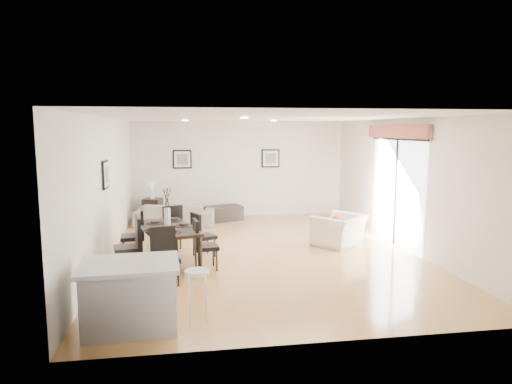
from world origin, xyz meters
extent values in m
plane|color=tan|center=(0.00, 0.00, 0.00)|extent=(8.00, 8.00, 0.00)
cube|color=white|center=(0.00, 4.00, 1.35)|extent=(6.00, 0.04, 2.70)
cube|color=white|center=(0.00, -4.00, 1.35)|extent=(6.00, 0.04, 2.70)
cube|color=white|center=(-3.00, 0.00, 1.35)|extent=(0.04, 8.00, 2.70)
cube|color=white|center=(3.00, 0.00, 1.35)|extent=(0.04, 8.00, 2.70)
cube|color=white|center=(0.00, 0.00, 2.70)|extent=(6.00, 8.00, 0.02)
imported|color=gray|center=(-1.81, 2.90, 0.29)|extent=(2.09, 1.06, 0.58)
imported|color=silver|center=(1.71, 0.32, 0.33)|extent=(1.34, 1.32, 0.65)
imported|color=#3A5625|center=(5.73, 1.10, 0.35)|extent=(0.49, 0.49, 0.70)
cube|color=black|center=(-1.86, -0.54, 0.68)|extent=(1.27, 1.86, 0.06)
cylinder|color=black|center=(-2.00, -1.40, 0.32)|extent=(0.07, 0.07, 0.65)
cylinder|color=black|center=(-2.43, 0.13, 0.32)|extent=(0.07, 0.07, 0.65)
cylinder|color=black|center=(-1.30, -1.20, 0.32)|extent=(0.07, 0.07, 0.65)
cylinder|color=black|center=(-1.72, 0.32, 0.32)|extent=(0.07, 0.07, 0.65)
cube|color=black|center=(-2.54, -0.96, 0.44)|extent=(0.52, 0.52, 0.08)
cube|color=black|center=(-2.36, -0.92, 0.71)|extent=(0.15, 0.44, 0.52)
cylinder|color=black|center=(-2.74, -0.83, 0.20)|extent=(0.03, 0.03, 0.40)
cylinder|color=black|center=(-2.41, -0.76, 0.20)|extent=(0.03, 0.03, 0.40)
cylinder|color=black|center=(-2.67, -1.16, 0.20)|extent=(0.03, 0.03, 0.40)
cylinder|color=black|center=(-2.34, -1.09, 0.20)|extent=(0.03, 0.03, 0.40)
cube|color=black|center=(-2.54, -0.11, 0.43)|extent=(0.47, 0.47, 0.08)
cube|color=black|center=(-2.35, -0.10, 0.71)|extent=(0.09, 0.44, 0.52)
cylinder|color=black|center=(-2.73, 0.04, 0.20)|extent=(0.03, 0.03, 0.40)
cylinder|color=black|center=(-2.39, 0.07, 0.20)|extent=(0.03, 0.03, 0.40)
cylinder|color=black|center=(-2.70, -0.30, 0.20)|extent=(0.03, 0.03, 0.40)
cylinder|color=black|center=(-2.36, -0.27, 0.20)|extent=(0.03, 0.03, 0.40)
cube|color=black|center=(-1.19, -0.96, 0.41)|extent=(0.46, 0.46, 0.07)
cube|color=black|center=(-1.36, -0.98, 0.66)|extent=(0.11, 0.41, 0.49)
cylinder|color=black|center=(-1.01, -1.10, 0.19)|extent=(0.03, 0.03, 0.37)
cylinder|color=black|center=(-1.32, -1.14, 0.19)|extent=(0.03, 0.03, 0.37)
cylinder|color=black|center=(-1.05, -0.78, 0.19)|extent=(0.03, 0.03, 0.37)
cylinder|color=black|center=(-1.37, -0.82, 0.19)|extent=(0.03, 0.03, 0.37)
cube|color=black|center=(-1.19, -0.11, 0.39)|extent=(0.52, 0.52, 0.07)
cube|color=black|center=(-1.34, -0.18, 0.64)|extent=(0.21, 0.38, 0.47)
cylinder|color=black|center=(-0.98, -0.19, 0.18)|extent=(0.03, 0.03, 0.36)
cylinder|color=black|center=(-1.26, -0.32, 0.18)|extent=(0.03, 0.03, 0.36)
cylinder|color=black|center=(-1.11, 0.09, 0.18)|extent=(0.03, 0.03, 0.36)
cylinder|color=black|center=(-1.39, -0.04, 0.18)|extent=(0.03, 0.03, 0.36)
cube|color=black|center=(-1.86, -1.67, 0.41)|extent=(0.50, 0.50, 0.07)
cube|color=black|center=(-1.91, -1.49, 0.67)|extent=(0.41, 0.15, 0.49)
cylinder|color=black|center=(-1.98, -1.86, 0.19)|extent=(0.03, 0.03, 0.38)
cylinder|color=black|center=(-2.06, -1.55, 0.19)|extent=(0.03, 0.03, 0.38)
cylinder|color=black|center=(-1.67, -1.78, 0.19)|extent=(0.03, 0.03, 0.38)
cylinder|color=black|center=(-1.75, -1.47, 0.19)|extent=(0.03, 0.03, 0.38)
cube|color=black|center=(-1.86, 0.59, 0.42)|extent=(0.55, 0.55, 0.07)
cube|color=black|center=(-1.80, 0.42, 0.69)|extent=(0.41, 0.21, 0.50)
cylinder|color=black|center=(-1.77, 0.81, 0.19)|extent=(0.03, 0.03, 0.38)
cylinder|color=black|center=(-1.65, 0.50, 0.19)|extent=(0.03, 0.03, 0.38)
cylinder|color=black|center=(-2.08, 0.68, 0.19)|extent=(0.03, 0.03, 0.38)
cylinder|color=black|center=(-1.95, 0.38, 0.19)|extent=(0.03, 0.03, 0.38)
cylinder|color=white|center=(-1.86, -0.54, 0.88)|extent=(0.12, 0.12, 0.35)
cylinder|color=black|center=(-1.57, -0.54, 0.71)|extent=(0.34, 0.34, 0.01)
cylinder|color=black|center=(-1.57, -0.54, 0.74)|extent=(0.18, 0.18, 0.05)
cylinder|color=black|center=(-1.77, -0.02, 0.71)|extent=(0.34, 0.34, 0.01)
cylinder|color=black|center=(-1.77, -0.02, 0.74)|extent=(0.18, 0.18, 0.05)
cylinder|color=black|center=(-2.10, -0.22, 0.71)|extent=(0.34, 0.34, 0.01)
cylinder|color=black|center=(-2.10, -0.22, 0.74)|extent=(0.18, 0.18, 0.05)
cylinder|color=black|center=(-2.10, -0.86, 0.71)|extent=(0.34, 0.34, 0.01)
cylinder|color=black|center=(-2.10, -0.86, 0.74)|extent=(0.18, 0.18, 0.05)
cylinder|color=black|center=(-1.77, -1.05, 0.71)|extent=(0.34, 0.34, 0.01)
cylinder|color=black|center=(-1.77, -1.05, 0.74)|extent=(0.18, 0.18, 0.05)
cube|color=black|center=(-0.52, 3.41, 0.20)|extent=(1.13, 0.90, 0.40)
cube|color=black|center=(-2.42, 3.67, 0.30)|extent=(0.56, 0.56, 0.61)
cylinder|color=white|center=(-2.42, 3.67, 0.71)|extent=(0.11, 0.11, 0.20)
cone|color=white|center=(-2.42, 3.67, 0.94)|extent=(0.24, 0.24, 0.27)
cube|color=#A82515|center=(1.62, 0.22, 0.52)|extent=(0.24, 0.29, 0.29)
cube|color=silver|center=(-2.23, -3.23, 0.39)|extent=(1.15, 0.89, 0.78)
cube|color=silver|center=(-2.23, -3.23, 0.81)|extent=(1.24, 0.98, 0.06)
cylinder|color=white|center=(-1.40, -3.23, 0.68)|extent=(0.32, 0.32, 0.05)
cylinder|color=silver|center=(-1.29, -3.12, 0.34)|extent=(0.02, 0.02, 0.68)
cylinder|color=silver|center=(-1.51, -3.12, 0.34)|extent=(0.02, 0.02, 0.68)
cylinder|color=silver|center=(-1.51, -3.34, 0.34)|extent=(0.02, 0.02, 0.68)
cylinder|color=silver|center=(-1.29, -3.34, 0.34)|extent=(0.02, 0.02, 0.68)
cube|color=black|center=(-1.60, 3.97, 1.65)|extent=(0.52, 0.03, 0.52)
cube|color=white|center=(-1.60, 3.97, 1.65)|extent=(0.44, 0.04, 0.44)
cube|color=#52524D|center=(-1.60, 3.97, 1.65)|extent=(0.30, 0.04, 0.30)
cube|color=black|center=(0.90, 3.97, 1.65)|extent=(0.52, 0.03, 0.52)
cube|color=white|center=(0.90, 3.97, 1.65)|extent=(0.44, 0.04, 0.44)
cube|color=#52524D|center=(0.90, 3.97, 1.65)|extent=(0.30, 0.04, 0.30)
cube|color=black|center=(-2.97, -0.20, 1.65)|extent=(0.03, 0.52, 0.52)
cube|color=white|center=(-2.97, -0.20, 1.65)|extent=(0.04, 0.44, 0.44)
cube|color=#52524D|center=(-2.97, -0.20, 1.65)|extent=(0.04, 0.30, 0.30)
cube|color=white|center=(2.98, 0.30, 1.12)|extent=(0.02, 2.40, 2.25)
cube|color=black|center=(2.96, 0.30, 1.12)|extent=(0.03, 0.05, 2.25)
cube|color=black|center=(2.96, 0.30, 2.27)|extent=(0.03, 2.50, 0.05)
cube|color=maroon|center=(2.92, 0.30, 2.43)|extent=(0.10, 2.70, 0.28)
plane|color=gray|center=(5.00, 0.30, 0.00)|extent=(6.00, 6.00, 0.00)
cube|color=brown|center=(6.05, 2.70, 1.00)|extent=(0.35, 0.35, 2.00)
camera|label=1|loc=(-1.52, -8.87, 2.47)|focal=32.00mm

